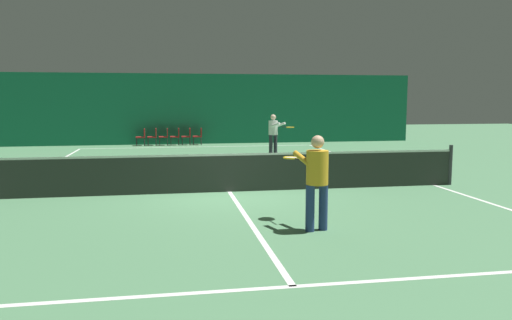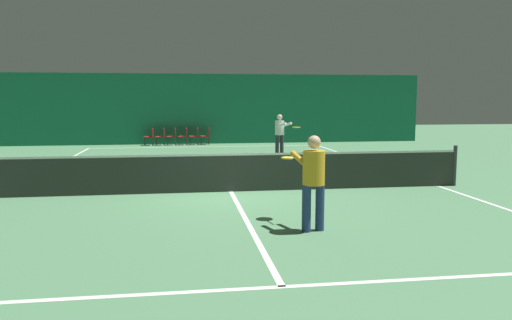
% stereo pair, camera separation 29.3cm
% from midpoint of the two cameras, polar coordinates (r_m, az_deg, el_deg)
% --- Properties ---
extents(ground_plane, '(60.00, 60.00, 0.00)m').
position_cam_midpoint_polar(ground_plane, '(12.41, -3.73, -3.64)').
color(ground_plane, '#4C7F56').
extents(backdrop_curtain, '(23.00, 0.12, 3.57)m').
position_cam_midpoint_polar(backdrop_curtain, '(25.80, -7.12, 5.81)').
color(backdrop_curtain, '#196B4C').
rests_on(backdrop_curtain, ground).
extents(court_line_baseline_far, '(11.00, 0.10, 0.00)m').
position_cam_midpoint_polar(court_line_baseline_far, '(24.17, -6.84, 1.50)').
color(court_line_baseline_far, white).
rests_on(court_line_baseline_far, ground).
extents(court_line_service_far, '(8.25, 0.10, 0.00)m').
position_cam_midpoint_polar(court_line_service_far, '(18.71, -5.89, -0.07)').
color(court_line_service_far, white).
rests_on(court_line_service_far, ground).
extents(court_line_service_near, '(8.25, 0.10, 0.00)m').
position_cam_midpoint_polar(court_line_service_near, '(6.30, 2.89, -14.24)').
color(court_line_service_near, white).
rests_on(court_line_service_near, ground).
extents(court_line_sideline_right, '(0.10, 23.80, 0.00)m').
position_cam_midpoint_polar(court_line_sideline_right, '(14.10, 19.11, -2.73)').
color(court_line_sideline_right, white).
rests_on(court_line_sideline_right, ground).
extents(court_line_centre, '(0.10, 12.80, 0.00)m').
position_cam_midpoint_polar(court_line_centre, '(12.41, -3.73, -3.63)').
color(court_line_centre, white).
rests_on(court_line_centre, ground).
extents(tennis_net, '(12.00, 0.10, 1.07)m').
position_cam_midpoint_polar(tennis_net, '(12.32, -3.75, -1.31)').
color(tennis_net, '#2D332D').
rests_on(tennis_net, ground).
extents(player_near, '(0.63, 1.39, 1.67)m').
position_cam_midpoint_polar(player_near, '(8.68, 5.91, -1.75)').
color(player_near, navy).
rests_on(player_near, ground).
extents(player_far, '(1.00, 1.34, 1.66)m').
position_cam_midpoint_polar(player_far, '(20.64, 1.65, 3.31)').
color(player_far, '#2D2D38').
rests_on(player_far, ground).
extents(courtside_chair_0, '(0.44, 0.44, 0.84)m').
position_cam_midpoint_polar(courtside_chair_0, '(25.31, -13.22, 2.71)').
color(courtside_chair_0, '#2D2D2D').
rests_on(courtside_chair_0, ground).
extents(courtside_chair_1, '(0.44, 0.44, 0.84)m').
position_cam_midpoint_polar(courtside_chair_1, '(25.29, -11.96, 2.74)').
color(courtside_chair_1, '#2D2D2D').
rests_on(courtside_chair_1, ground).
extents(courtside_chair_2, '(0.44, 0.44, 0.84)m').
position_cam_midpoint_polar(courtside_chair_2, '(25.27, -10.69, 2.77)').
color(courtside_chair_2, '#2D2D2D').
rests_on(courtside_chair_2, ground).
extents(courtside_chair_3, '(0.44, 0.44, 0.84)m').
position_cam_midpoint_polar(courtside_chair_3, '(25.27, -9.42, 2.80)').
color(courtside_chair_3, '#2D2D2D').
rests_on(courtside_chair_3, ground).
extents(courtside_chair_4, '(0.44, 0.44, 0.84)m').
position_cam_midpoint_polar(courtside_chair_4, '(25.29, -8.16, 2.82)').
color(courtside_chair_4, '#2D2D2D').
rests_on(courtside_chair_4, ground).
extents(courtside_chair_5, '(0.44, 0.44, 0.84)m').
position_cam_midpoint_polar(courtside_chair_5, '(25.31, -6.89, 2.85)').
color(courtside_chair_5, '#2D2D2D').
rests_on(courtside_chair_5, ground).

